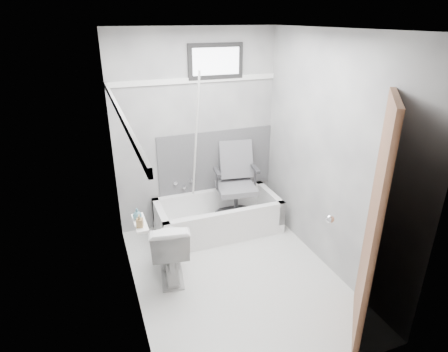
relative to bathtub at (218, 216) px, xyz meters
name	(u,v)px	position (x,y,z in m)	size (l,w,h in m)	color
floor	(236,277)	(-0.14, -0.93, -0.21)	(2.60, 2.60, 0.00)	white
ceiling	(240,29)	(-0.14, -0.93, 2.19)	(2.60, 2.60, 0.00)	silver
wall_back	(196,132)	(-0.14, 0.37, 0.99)	(2.00, 0.02, 2.40)	slate
wall_front	(319,245)	(-0.14, -2.23, 0.99)	(2.00, 0.02, 2.40)	slate
wall_left	(126,186)	(-1.14, -0.93, 0.99)	(0.02, 2.60, 2.40)	slate
wall_right	(330,157)	(0.86, -0.93, 0.99)	(0.02, 2.60, 2.40)	slate
bathtub	(218,216)	(0.00, 0.00, 0.00)	(1.50, 0.70, 0.42)	white
office_chair	(236,183)	(0.26, 0.05, 0.38)	(0.55, 0.55, 0.95)	slate
toilet	(169,247)	(-0.76, -0.65, 0.12)	(0.38, 0.68, 0.67)	white
door	(430,240)	(0.84, -2.21, 0.79)	(0.78, 0.78, 2.00)	brown
window	(216,61)	(0.11, 0.36, 1.81)	(0.66, 0.04, 0.40)	black
backerboard	(216,161)	(0.11, 0.36, 0.59)	(1.50, 0.02, 0.78)	#4C4C4F
trim_back	(195,80)	(-0.14, 0.36, 1.61)	(2.00, 0.02, 0.06)	white
trim_left	(119,112)	(-1.13, -0.93, 1.61)	(0.02, 2.60, 0.06)	white
pole	(195,151)	(-0.23, 0.13, 0.84)	(0.02, 0.02, 1.95)	silver
shelf	(140,223)	(-1.07, -1.05, 0.69)	(0.10, 0.32, 0.03)	white
soap_bottle_a	(140,221)	(-1.08, -1.13, 0.76)	(0.05, 0.05, 0.12)	#A08050
soap_bottle_b	(137,214)	(-1.08, -0.99, 0.75)	(0.07, 0.07, 0.10)	teal
faucet	(183,184)	(-0.34, 0.34, 0.34)	(0.26, 0.10, 0.16)	silver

